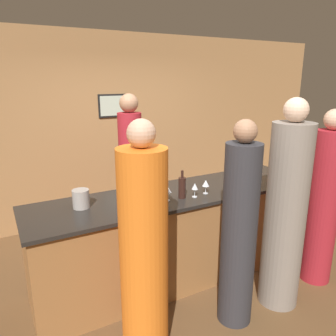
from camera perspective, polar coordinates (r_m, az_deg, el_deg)
ground_plane at (r=3.90m, az=1.85°, el=-18.07°), size 14.00×14.00×0.00m
back_wall at (r=5.10m, az=-9.36°, el=6.79°), size 8.00×0.08×2.80m
bar_counter at (r=3.65m, az=1.91°, el=-11.55°), size 3.14×0.81×0.99m
bartender at (r=4.09m, az=-6.43°, el=-1.76°), size 0.29×0.29×1.98m
guest_0 at (r=2.58m, az=-4.23°, el=-14.30°), size 0.37×0.37×1.89m
guest_1 at (r=3.26m, az=19.75°, el=-7.58°), size 0.38×0.38×2.00m
guest_2 at (r=3.80m, az=25.46°, el=-5.70°), size 0.31×0.31×1.87m
guest_3 at (r=2.93m, az=12.25°, el=-10.95°), size 0.31×0.31×1.84m
wine_bottle_0 at (r=3.25m, az=2.47°, el=-3.38°), size 0.07×0.07×0.29m
ice_bucket at (r=3.13m, az=-14.92°, el=-5.20°), size 0.16×0.16×0.17m
wine_glass_0 at (r=3.40m, az=6.60°, el=-2.71°), size 0.07×0.07×0.15m
wine_glass_1 at (r=3.18m, az=-0.13°, el=-3.77°), size 0.08×0.08×0.15m
wine_glass_2 at (r=3.71m, az=13.70°, el=-1.42°), size 0.07×0.07×0.15m
wine_glass_3 at (r=3.29m, az=4.70°, el=-3.29°), size 0.06×0.06×0.14m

